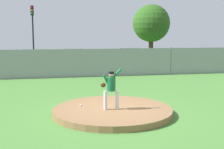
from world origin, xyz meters
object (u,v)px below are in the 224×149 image
(parked_car_burgundy, at_px, (75,60))
(parked_car_navy, at_px, (184,58))
(traffic_cone_orange, at_px, (14,65))
(baseball, at_px, (81,105))
(parked_car_slate, at_px, (132,59))
(traffic_light_near, at_px, (33,26))
(parked_car_silver, at_px, (31,61))
(pitcher_youth, at_px, (111,86))

(parked_car_burgundy, xyz_separation_m, parked_car_navy, (9.85, -0.58, 0.02))
(traffic_cone_orange, bearing_deg, baseball, -74.97)
(parked_car_slate, height_order, traffic_cone_orange, parked_car_slate)
(baseball, relative_size, parked_car_navy, 0.02)
(parked_car_navy, bearing_deg, baseball, -128.23)
(traffic_light_near, bearing_deg, parked_car_silver, -89.80)
(parked_car_burgundy, xyz_separation_m, traffic_cone_orange, (-5.29, 2.35, -0.55))
(parked_car_slate, relative_size, traffic_light_near, 0.75)
(pitcher_youth, height_order, traffic_cone_orange, pitcher_youth)
(parked_car_burgundy, relative_size, parked_car_silver, 0.84)
(parked_car_silver, xyz_separation_m, traffic_light_near, (-0.01, 4.01, 3.00))
(pitcher_youth, bearing_deg, parked_car_navy, 56.10)
(baseball, height_order, parked_car_slate, parked_car_slate)
(baseball, bearing_deg, parked_car_slate, 66.90)
(baseball, xyz_separation_m, parked_car_slate, (5.89, 13.81, 0.56))
(traffic_cone_orange, height_order, traffic_light_near, traffic_light_near)
(baseball, bearing_deg, parked_car_silver, 101.15)
(parked_car_burgundy, relative_size, parked_car_slate, 0.94)
(parked_car_silver, bearing_deg, parked_car_navy, -2.05)
(baseball, xyz_separation_m, traffic_cone_orange, (-4.44, 16.51, -0.01))
(parked_car_burgundy, height_order, traffic_light_near, traffic_light_near)
(pitcher_youth, bearing_deg, traffic_light_near, 101.62)
(traffic_cone_orange, distance_m, traffic_light_near, 4.23)
(parked_car_burgundy, bearing_deg, traffic_light_near, 132.95)
(parked_car_silver, distance_m, traffic_light_near, 5.01)
(parked_car_navy, relative_size, traffic_light_near, 0.85)
(pitcher_youth, xyz_separation_m, parked_car_slate, (4.81, 14.55, -0.30))
(parked_car_burgundy, bearing_deg, parked_car_silver, -178.50)
(pitcher_youth, bearing_deg, parked_car_slate, 71.70)
(pitcher_youth, distance_m, traffic_cone_orange, 18.13)
(parked_car_burgundy, distance_m, parked_car_slate, 5.05)
(parked_car_silver, distance_m, traffic_cone_orange, 3.01)
(parked_car_navy, height_order, traffic_cone_orange, parked_car_navy)
(parked_car_slate, relative_size, traffic_cone_orange, 7.75)
(pitcher_youth, relative_size, parked_car_slate, 0.36)
(parked_car_navy, bearing_deg, traffic_cone_orange, 169.07)
(baseball, xyz_separation_m, parked_car_burgundy, (0.86, 14.17, 0.55))
(parked_car_burgundy, relative_size, parked_car_navy, 0.83)
(parked_car_silver, relative_size, traffic_cone_orange, 8.72)
(parked_car_burgundy, height_order, parked_car_navy, parked_car_navy)
(parked_car_silver, xyz_separation_m, traffic_cone_orange, (-1.66, 2.44, -0.56))
(parked_car_slate, xyz_separation_m, parked_car_silver, (-8.67, 0.26, -0.01))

